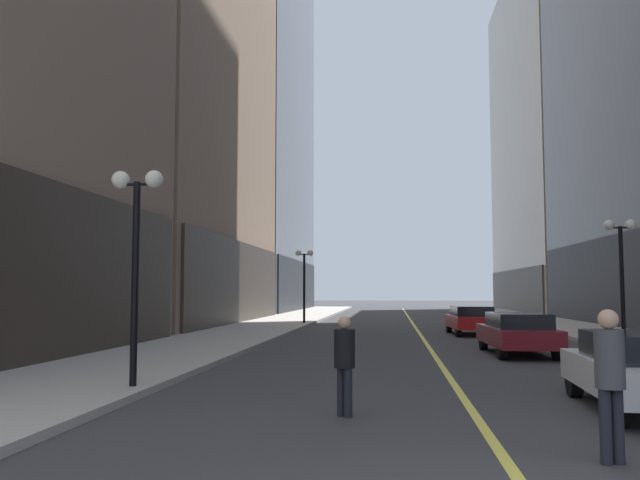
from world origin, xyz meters
name	(u,v)px	position (x,y,z in m)	size (l,w,h in m)	color
ground_plane	(414,325)	(0.00, 35.00, 0.00)	(200.00, 200.00, 0.00)	#38383A
sidewalk_left	(278,323)	(-8.25, 35.00, 0.07)	(4.50, 78.00, 0.15)	#ADA8A0
sidewalk_right	(556,324)	(8.25, 35.00, 0.07)	(4.50, 78.00, 0.15)	#ADA8A0
lane_centre_stripe	(414,325)	(0.00, 35.00, 0.00)	(0.16, 70.00, 0.01)	#E5D64C
building_right_far	(579,138)	(16.91, 60.00, 16.79)	(13.03, 26.00, 33.72)	#B7AD99
car_maroon	(517,332)	(2.62, 16.56, 0.72)	(1.96, 4.69, 1.32)	maroon
car_red	(471,319)	(2.32, 26.13, 0.72)	(2.03, 4.43, 1.32)	#B21919
pedestrian_in_black_coat	(345,358)	(-2.09, 5.84, 0.93)	(0.48, 0.48, 1.60)	black
pedestrian_with_orange_bag	(610,373)	(1.21, 3.28, 1.05)	(0.42, 0.42, 1.80)	black
street_lamp_left_near	(136,229)	(-6.40, 7.75, 3.26)	(1.06, 0.36, 4.43)	black
street_lamp_left_far	(304,270)	(-6.40, 33.41, 3.26)	(1.06, 0.36, 4.43)	black
street_lamp_right_mid	(621,254)	(6.40, 18.21, 3.26)	(1.06, 0.36, 4.43)	black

